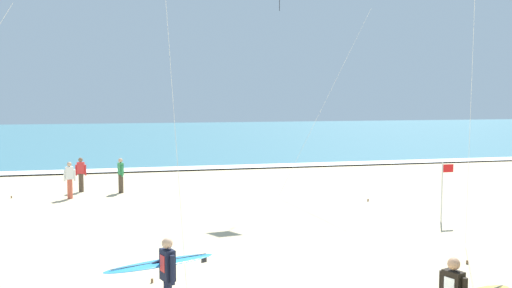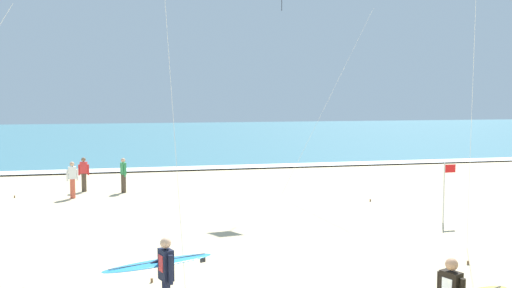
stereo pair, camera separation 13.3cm
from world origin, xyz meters
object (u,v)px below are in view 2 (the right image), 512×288
object	(u,v)px
bystander_green_top	(123,175)
bystander_white_top	(72,180)
lifeguard_flag	(445,187)
surfer_trailing	(163,269)
bystander_red_top	(84,174)

from	to	relation	value
bystander_green_top	bystander_white_top	bearing A→B (deg)	-155.38
bystander_white_top	lifeguard_flag	size ratio (longest dim) A/B	0.76
surfer_trailing	bystander_red_top	bearing A→B (deg)	99.13
bystander_red_top	bystander_white_top	xyz separation A→B (m)	(-0.35, -1.69, 0.00)
bystander_white_top	lifeguard_flag	distance (m)	15.25
bystander_red_top	bystander_green_top	xyz separation A→B (m)	(1.78, -0.71, 0.00)
bystander_red_top	lifeguard_flag	size ratio (longest dim) A/B	0.76
surfer_trailing	bystander_white_top	world-z (taller)	surfer_trailing
bystander_green_top	lifeguard_flag	bearing A→B (deg)	-39.11
bystander_white_top	lifeguard_flag	world-z (taller)	lifeguard_flag
surfer_trailing	bystander_red_top	distance (m)	16.33
surfer_trailing	bystander_green_top	xyz separation A→B (m)	(-0.81, 15.41, -0.23)
surfer_trailing	bystander_red_top	size ratio (longest dim) A/B	1.46
lifeguard_flag	surfer_trailing	bearing A→B (deg)	-147.05
bystander_red_top	bystander_white_top	distance (m)	1.72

